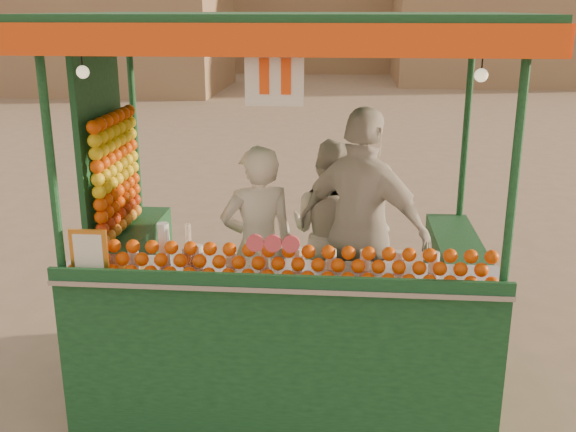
# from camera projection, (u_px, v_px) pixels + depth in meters

# --- Properties ---
(ground) EXTENTS (90.00, 90.00, 0.00)m
(ground) POSITION_uv_depth(u_px,v_px,m) (269.00, 391.00, 5.31)
(ground) COLOR #6E5F4E
(ground) RESTS_ON ground
(building_left) EXTENTS (10.00, 6.00, 6.00)m
(building_left) POSITION_uv_depth(u_px,v_px,m) (83.00, 5.00, 24.18)
(building_left) COLOR #83604A
(building_left) RESTS_ON ground
(building_right) EXTENTS (9.00, 6.00, 5.00)m
(building_right) POSITION_uv_depth(u_px,v_px,m) (510.00, 18.00, 26.82)
(building_right) COLOR #83604A
(building_right) RESTS_ON ground
(juice_cart) EXTENTS (3.16, 2.05, 2.87)m
(juice_cart) POSITION_uv_depth(u_px,v_px,m) (276.00, 286.00, 4.97)
(juice_cart) COLOR #0F391D
(juice_cart) RESTS_ON ground
(vendor_left) EXTENTS (0.68, 0.56, 1.60)m
(vendor_left) POSITION_uv_depth(u_px,v_px,m) (258.00, 247.00, 5.18)
(vendor_left) COLOR white
(vendor_left) RESTS_ON ground
(vendor_middle) EXTENTS (0.96, 0.89, 1.57)m
(vendor_middle) POSITION_uv_depth(u_px,v_px,m) (331.00, 233.00, 5.55)
(vendor_middle) COLOR beige
(vendor_middle) RESTS_ON ground
(vendor_right) EXTENTS (1.19, 0.95, 1.89)m
(vendor_right) POSITION_uv_depth(u_px,v_px,m) (363.00, 231.00, 5.10)
(vendor_right) COLOR beige
(vendor_right) RESTS_ON ground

